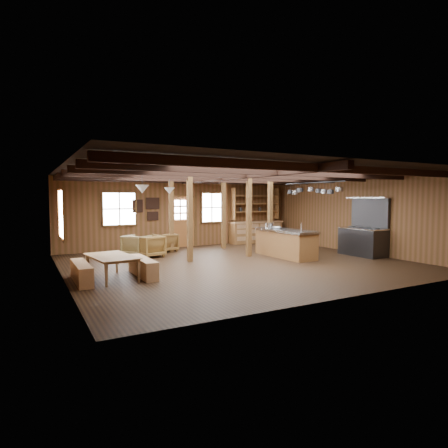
% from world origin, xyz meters
% --- Properties ---
extents(room, '(10.04, 9.04, 2.84)m').
position_xyz_m(room, '(0.00, 0.00, 1.40)').
color(room, black).
rests_on(room, ground).
extents(ceiling_joists, '(9.80, 8.82, 0.18)m').
position_xyz_m(ceiling_joists, '(0.00, 0.18, 2.68)').
color(ceiling_joists, black).
rests_on(ceiling_joists, ceiling).
extents(timber_posts, '(3.95, 2.35, 2.80)m').
position_xyz_m(timber_posts, '(0.52, 2.08, 1.40)').
color(timber_posts, '#412912').
rests_on(timber_posts, floor).
extents(back_door, '(1.02, 0.08, 2.15)m').
position_xyz_m(back_door, '(0.00, 4.45, 0.88)').
color(back_door, brown).
rests_on(back_door, floor).
extents(window_back_left, '(1.32, 0.06, 1.32)m').
position_xyz_m(window_back_left, '(-2.60, 4.46, 1.60)').
color(window_back_left, white).
rests_on(window_back_left, wall_back).
extents(window_back_right, '(1.02, 0.06, 1.32)m').
position_xyz_m(window_back_right, '(1.30, 4.46, 1.60)').
color(window_back_right, white).
rests_on(window_back_right, wall_back).
extents(window_left, '(0.14, 1.24, 1.32)m').
position_xyz_m(window_left, '(-4.96, 0.50, 1.60)').
color(window_left, white).
rests_on(window_left, wall_back).
extents(notice_boards, '(1.08, 0.03, 0.90)m').
position_xyz_m(notice_boards, '(-1.50, 4.46, 1.64)').
color(notice_boards, beige).
rests_on(notice_boards, wall_back).
extents(back_counter, '(2.55, 0.60, 2.45)m').
position_xyz_m(back_counter, '(3.40, 4.20, 0.60)').
color(back_counter, brown).
rests_on(back_counter, floor).
extents(pendant_lamps, '(1.86, 2.36, 0.66)m').
position_xyz_m(pendant_lamps, '(-2.25, 1.00, 2.25)').
color(pendant_lamps, '#2D2D2F').
rests_on(pendant_lamps, ceiling).
extents(pot_rack, '(0.45, 3.00, 0.43)m').
position_xyz_m(pot_rack, '(3.22, 0.29, 2.28)').
color(pot_rack, '#2D2D2F').
rests_on(pot_rack, ceiling).
extents(kitchen_island, '(0.92, 2.51, 1.20)m').
position_xyz_m(kitchen_island, '(2.04, 0.32, 0.48)').
color(kitchen_island, brown).
rests_on(kitchen_island, floor).
extents(step_stool, '(0.45, 0.34, 0.37)m').
position_xyz_m(step_stool, '(3.00, 1.45, 0.19)').
color(step_stool, '#9C7647').
rests_on(step_stool, floor).
extents(commercial_range, '(0.85, 1.66, 2.04)m').
position_xyz_m(commercial_range, '(4.65, -0.76, 0.65)').
color(commercial_range, '#2D2D2F').
rests_on(commercial_range, floor).
extents(dining_table, '(1.13, 1.78, 0.59)m').
position_xyz_m(dining_table, '(-3.90, -0.47, 0.29)').
color(dining_table, olive).
rests_on(dining_table, floor).
extents(bench_wall, '(0.32, 1.68, 0.46)m').
position_xyz_m(bench_wall, '(-4.65, -0.47, 0.23)').
color(bench_wall, '#9C7647').
rests_on(bench_wall, floor).
extents(bench_aisle, '(0.32, 1.70, 0.47)m').
position_xyz_m(bench_aisle, '(-3.16, -0.47, 0.23)').
color(bench_aisle, '#9C7647').
rests_on(bench_aisle, floor).
extents(armchair_a, '(0.96, 0.97, 0.74)m').
position_xyz_m(armchair_a, '(-2.03, 2.47, 0.37)').
color(armchair_a, brown).
rests_on(armchair_a, floor).
extents(armchair_b, '(0.87, 0.88, 0.70)m').
position_xyz_m(armchair_b, '(-1.15, 3.43, 0.35)').
color(armchair_b, brown).
rests_on(armchair_b, floor).
extents(armchair_c, '(1.11, 1.11, 0.73)m').
position_xyz_m(armchair_c, '(-2.37, 2.98, 0.37)').
color(armchair_c, olive).
rests_on(armchair_c, floor).
extents(counter_pot, '(0.30, 0.30, 0.18)m').
position_xyz_m(counter_pot, '(1.98, 1.17, 1.03)').
color(counter_pot, silver).
rests_on(counter_pot, kitchen_island).
extents(bowl, '(0.34, 0.34, 0.07)m').
position_xyz_m(bowl, '(1.92, 0.64, 0.98)').
color(bowl, silver).
rests_on(bowl, kitchen_island).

